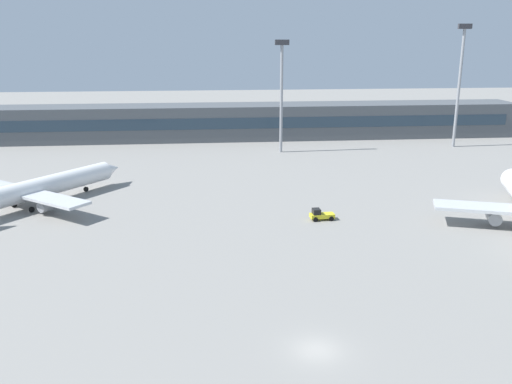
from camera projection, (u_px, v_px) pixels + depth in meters
ground_plane at (265, 210)px, 85.73m from camera, size 400.00×400.00×0.00m
terminal_building at (238, 122)px, 144.92m from camera, size 150.22×12.13×9.00m
airplane_mid at (32, 190)px, 86.71m from camera, size 25.89×30.71×9.18m
baggage_tug_yellow at (321, 215)px, 80.95m from camera, size 3.69×2.01×1.75m
floodlight_tower_west at (460, 78)px, 130.61m from camera, size 3.20×0.80×29.19m
floodlight_tower_east at (281, 88)px, 124.79m from camera, size 3.20×0.80×25.64m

